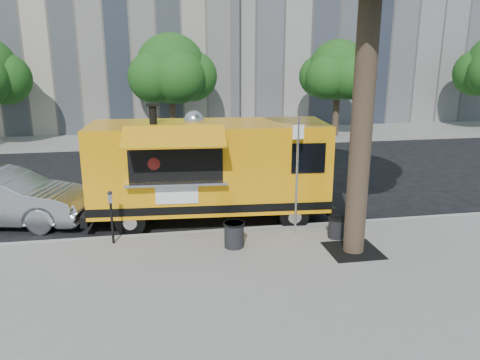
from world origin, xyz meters
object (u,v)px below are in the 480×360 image
(food_truck, at_px, (208,168))
(far_tree_b, at_px, (171,69))
(parking_meter, at_px, (111,211))
(trash_bin_right, at_px, (234,234))
(far_tree_c, at_px, (338,70))
(sign_post, at_px, (297,170))
(trash_bin_left, at_px, (336,227))
(sedan, at_px, (2,198))

(food_truck, bearing_deg, far_tree_b, 96.32)
(parking_meter, xyz_separation_m, food_truck, (2.53, 1.52, 0.58))
(food_truck, height_order, trash_bin_right, food_truck)
(far_tree_b, xyz_separation_m, food_truck, (0.53, -12.53, -2.27))
(far_tree_c, relative_size, food_truck, 0.76)
(sign_post, distance_m, parking_meter, 4.64)
(sign_post, height_order, food_truck, food_truck)
(far_tree_b, height_order, parking_meter, far_tree_b)
(sign_post, bearing_deg, trash_bin_left, -22.69)
(far_tree_b, bearing_deg, trash_bin_right, -86.61)
(far_tree_b, xyz_separation_m, sign_post, (2.55, -14.25, -1.98))
(sign_post, relative_size, sedan, 0.64)
(parking_meter, height_order, trash_bin_right, parking_meter)
(sedan, bearing_deg, parking_meter, -113.94)
(parking_meter, bearing_deg, far_tree_b, 81.90)
(far_tree_c, height_order, food_truck, far_tree_c)
(sedan, bearing_deg, far_tree_c, -38.82)
(parking_meter, relative_size, sedan, 0.28)
(food_truck, height_order, sedan, food_truck)
(parking_meter, relative_size, trash_bin_right, 2.18)
(food_truck, distance_m, trash_bin_left, 3.83)
(food_truck, bearing_deg, trash_bin_left, -31.55)
(trash_bin_right, bearing_deg, parking_meter, 165.77)
(far_tree_c, bearing_deg, trash_bin_left, -110.96)
(sedan, relative_size, trash_bin_left, 8.85)
(parking_meter, relative_size, food_truck, 0.19)
(far_tree_c, bearing_deg, parking_meter, -128.66)
(parking_meter, distance_m, trash_bin_left, 5.56)
(far_tree_c, distance_m, food_truck, 15.03)
(sign_post, distance_m, food_truck, 2.67)
(parking_meter, distance_m, food_truck, 3.01)
(parking_meter, bearing_deg, sign_post, -2.52)
(sign_post, height_order, sedan, sign_post)
(food_truck, bearing_deg, trash_bin_right, -77.28)
(sign_post, distance_m, trash_bin_right, 2.23)
(far_tree_c, relative_size, sedan, 1.10)
(food_truck, distance_m, trash_bin_right, 2.52)
(sign_post, bearing_deg, food_truck, 139.60)
(far_tree_c, distance_m, sign_post, 15.48)
(sign_post, height_order, trash_bin_left, sign_post)
(far_tree_b, relative_size, sedan, 1.17)
(parking_meter, xyz_separation_m, sedan, (-3.15, 2.30, -0.20))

